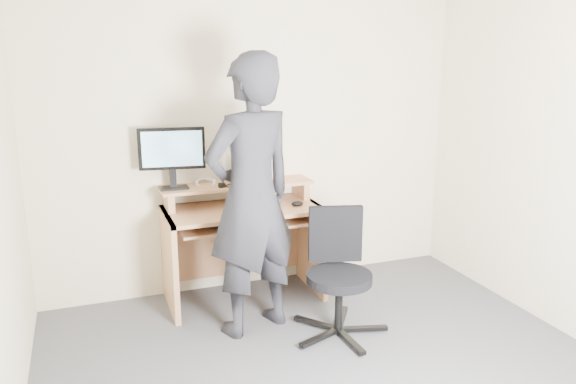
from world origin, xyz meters
TOP-DOWN VIEW (x-y plane):
  - back_wall at (0.00, 1.75)m, footprint 3.50×0.02m
  - desk at (-0.20, 1.53)m, footprint 1.20×0.60m
  - monitor at (-0.70, 1.59)m, footprint 0.49×0.14m
  - external_drive at (-0.18, 1.60)m, footprint 0.11×0.15m
  - travel_mug at (-0.05, 1.61)m, footprint 0.10×0.10m
  - smartphone at (0.06, 1.56)m, footprint 0.08×0.14m
  - charger at (-0.35, 1.51)m, footprint 0.05×0.05m
  - headphones at (-0.44, 1.67)m, footprint 0.18×0.18m
  - keyboard at (-0.29, 1.36)m, footprint 0.49×0.34m
  - mouse at (0.21, 1.35)m, footprint 0.10×0.07m
  - office_chair at (0.26, 0.71)m, footprint 0.68×0.65m
  - person at (-0.28, 0.94)m, footprint 0.82×0.67m

SIDE VIEW (x-z plane):
  - office_chair at x=0.26m, z-range 0.04..0.89m
  - desk at x=-0.20m, z-range 0.09..1.00m
  - keyboard at x=-0.29m, z-range 0.65..0.68m
  - mouse at x=0.21m, z-range 0.75..0.79m
  - smartphone at x=0.06m, z-range 0.91..0.92m
  - headphones at x=-0.44m, z-range 0.89..0.95m
  - charger at x=-0.35m, z-range 0.91..0.94m
  - person at x=-0.28m, z-range 0.00..1.93m
  - travel_mug at x=-0.05m, z-range 0.91..1.09m
  - external_drive at x=-0.18m, z-range 0.91..1.11m
  - monitor at x=-0.70m, z-range 0.96..1.42m
  - back_wall at x=0.00m, z-range 0.00..2.50m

